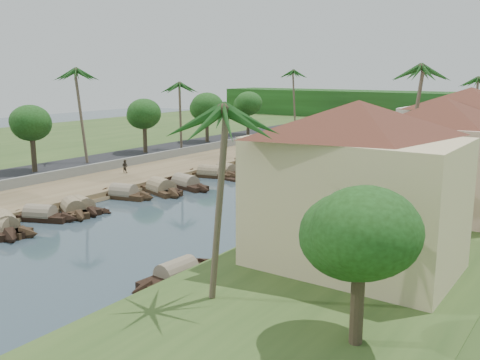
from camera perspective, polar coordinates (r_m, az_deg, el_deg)
The scene contains 42 objects.
ground at distance 46.46m, azimuth -9.36°, elevation -4.93°, with size 220.00×220.00×0.00m, color #32424B.
left_bank at distance 71.24m, azimuth -7.48°, elevation 1.24°, with size 10.00×180.00×0.80m, color brown.
right_bank at distance 54.68m, azimuth 20.89°, elevation -2.38°, with size 16.00×180.00×1.20m, color #2D471C.
road at distance 77.09m, azimuth -12.18°, elevation 2.09°, with size 8.00×180.00×1.40m, color black.
retaining_wall at distance 73.94m, azimuth -9.92°, elevation 2.29°, with size 0.40×180.00×1.10m, color slate.
far_left_fill at distance 97.97m, azimuth -22.89°, elevation 3.41°, with size 45.00×220.00×1.35m, color #2D471C.
treeline at distance 135.76m, azimuth 21.53°, elevation 6.96°, with size 120.00×14.00×8.00m.
bridge at distance 109.00m, azimuth 17.97°, elevation 5.05°, with size 28.00×4.00×2.40m.
building_near at distance 32.91m, azimuth 12.18°, elevation -0.42°, with size 14.85×14.85×10.20m.
building_mid at distance 47.68m, azimuth 20.76°, elevation 2.45°, with size 14.11×14.11×9.70m.
building_far at distance 61.42m, azimuth 23.11°, elevation 4.40°, with size 15.59×15.59×10.20m.
sampan_1 at distance 48.42m, azimuth -23.88°, elevation -4.59°, with size 8.50×4.99×2.47m.
sampan_3 at distance 50.87m, azimuth -20.53°, elevation -3.59°, with size 7.42×4.29×2.03m.
sampan_4 at distance 52.20m, azimuth -17.37°, elevation -3.00°, with size 7.37×4.64×2.12m.
sampan_5 at distance 52.66m, azimuth -16.51°, elevation -2.82°, with size 6.66×3.18×2.09m.
sampan_6 at distance 57.14m, azimuth -12.31°, elevation -1.49°, with size 7.61×3.44×2.22m.
sampan_7 at distance 59.21m, azimuth -8.08°, elevation -0.88°, with size 7.61×3.96×2.03m.
sampan_8 at distance 58.76m, azimuth -8.49°, elevation -0.98°, with size 8.16×4.17×2.44m.
sampan_9 at distance 61.16m, azimuth -5.84°, elevation -0.42°, with size 8.96×3.67×2.22m.
sampan_10 at distance 67.03m, azimuth -3.22°, elevation 0.68°, with size 8.36×3.86×2.25m.
sampan_11 at distance 68.56m, azimuth -1.48°, elevation 0.94°, with size 7.57×3.52×2.14m.
sampan_12 at distance 74.24m, azimuth 1.19°, elevation 1.77°, with size 8.90×2.22×2.11m.
sampan_13 at distance 73.59m, azimuth 0.74°, elevation 1.69°, with size 8.79×5.04×2.37m.
sampan_14 at distance 34.66m, azimuth -6.78°, elevation -9.95°, with size 1.94×7.71×1.89m.
sampan_15 at distance 46.74m, azimuth 5.49°, elevation -4.20°, with size 3.08×7.17×1.93m.
sampan_16 at distance 62.78m, azimuth 12.98°, elevation -0.35°, with size 5.75×9.00×2.25m.
canoe_1 at distance 52.95m, azimuth -15.56°, elevation -3.04°, with size 5.33×1.21×0.85m.
canoe_2 at distance 65.65m, azimuth -1.76°, elevation 0.18°, with size 6.35×1.66×0.91m.
palm_0 at distance 26.67m, azimuth -2.87°, elevation 7.16°, with size 3.20×3.20×11.62m.
palm_1 at distance 40.19m, azimuth 12.40°, elevation 5.98°, with size 3.20×3.20×9.88m.
palm_2 at distance 55.23m, azimuth 18.01°, elevation 11.11°, with size 3.20×3.20×13.82m.
palm_3 at distance 70.79m, azimuth 22.53°, elevation 8.21°, with size 3.20×3.20×10.53m.
palm_5 at distance 70.98m, azimuth -16.65°, elevation 10.94°, with size 3.20×3.20×13.30m.
palm_6 at distance 81.03m, azimuth -6.43°, elevation 10.00°, with size 3.20×3.20×11.31m.
palm_7 at distance 90.42m, azimuth 24.12°, elevation 9.70°, with size 3.20×3.20×12.28m.
palm_8 at distance 107.06m, azimuth 5.97°, elevation 11.33°, with size 3.20×3.20×13.15m.
tree_2 at distance 66.81m, azimuth -21.37°, elevation 5.58°, with size 4.63×4.63×7.62m.
tree_3 at distance 78.49m, azimuth -10.19°, elevation 6.87°, with size 4.83×4.83×7.55m.
tree_4 at distance 89.33m, azimuth -3.57°, elevation 7.71°, with size 5.32×5.32×7.93m.
tree_5 at distance 99.25m, azimuth 0.87°, elevation 8.08°, with size 4.95×4.95×7.72m.
tree_7 at distance 23.47m, azimuth 12.71°, elevation -5.84°, with size 4.71×4.71×6.99m.
person_far at distance 66.74m, azimuth -12.18°, elevation 1.43°, with size 0.78×0.61×1.62m, color #2D281F.
Camera 1 is at (31.22, -31.81, 13.09)m, focal length 40.00 mm.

